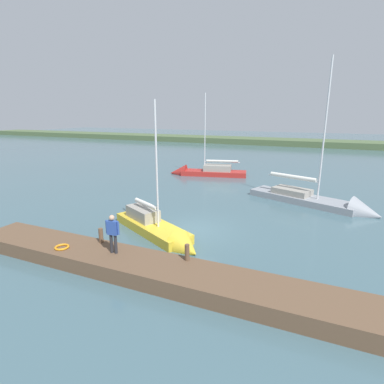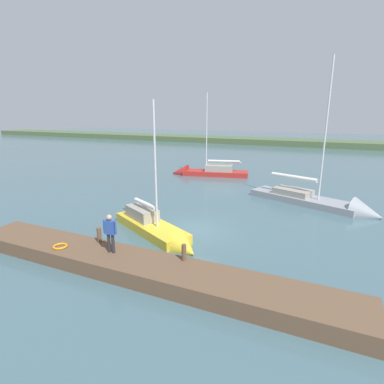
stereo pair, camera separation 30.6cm
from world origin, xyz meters
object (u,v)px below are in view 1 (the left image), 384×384
at_px(sailboat_far_right, 321,203).
at_px(life_ring_buoy, 62,247).
at_px(mooring_post_near, 187,252).
at_px(sailboat_inner_slip, 160,232).
at_px(person_on_dock, 113,231).
at_px(mooring_post_far, 101,235).
at_px(sailboat_outer_mooring, 203,173).

bearing_deg(sailboat_far_right, life_ring_buoy, -105.98).
bearing_deg(mooring_post_near, sailboat_far_right, -111.27).
height_order(sailboat_inner_slip, person_on_dock, sailboat_inner_slip).
distance_m(mooring_post_near, mooring_post_far, 4.55).
height_order(life_ring_buoy, sailboat_outer_mooring, sailboat_outer_mooring).
bearing_deg(person_on_dock, mooring_post_near, 96.15).
height_order(mooring_post_far, sailboat_outer_mooring, sailboat_outer_mooring).
relative_size(life_ring_buoy, person_on_dock, 0.37).
relative_size(mooring_post_near, mooring_post_far, 1.00).
distance_m(life_ring_buoy, sailboat_inner_slip, 5.21).
bearing_deg(sailboat_far_right, mooring_post_far, -105.07).
bearing_deg(sailboat_outer_mooring, sailboat_far_right, 136.21).
bearing_deg(life_ring_buoy, mooring_post_near, -168.02).
distance_m(mooring_post_far, sailboat_outer_mooring, 20.61).
distance_m(mooring_post_near, life_ring_buoy, 5.95).
relative_size(sailboat_outer_mooring, person_on_dock, 5.43).
bearing_deg(mooring_post_near, sailboat_outer_mooring, -70.18).
xyz_separation_m(sailboat_far_right, person_on_dock, (8.36, 13.68, 1.50)).
distance_m(sailboat_inner_slip, person_on_dock, 4.18).
xyz_separation_m(life_ring_buoy, sailboat_far_right, (-10.88, -14.25, -0.51)).
height_order(mooring_post_near, sailboat_inner_slip, sailboat_inner_slip).
xyz_separation_m(mooring_post_near, sailboat_inner_slip, (3.19, -3.24, -0.81)).
bearing_deg(life_ring_buoy, mooring_post_far, -135.75).
bearing_deg(sailboat_outer_mooring, mooring_post_near, 96.77).
distance_m(mooring_post_far, sailboat_far_right, 16.20).
xyz_separation_m(life_ring_buoy, sailboat_outer_mooring, (1.54, -21.63, -0.48)).
bearing_deg(sailboat_far_right, sailboat_outer_mooring, 170.65).
bearing_deg(sailboat_inner_slip, sailboat_far_right, 77.54).
bearing_deg(sailboat_outer_mooring, person_on_dock, 87.87).
bearing_deg(sailboat_outer_mooring, mooring_post_far, 84.78).
height_order(mooring_post_far, person_on_dock, person_on_dock).
distance_m(mooring_post_far, life_ring_buoy, 1.80).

